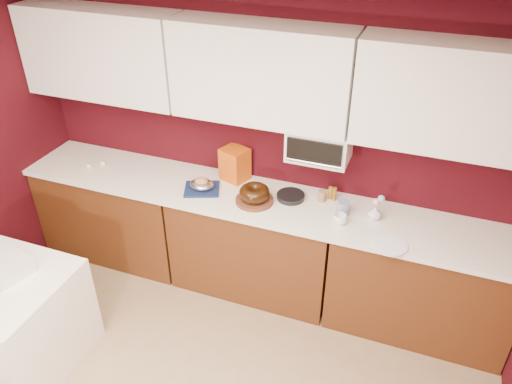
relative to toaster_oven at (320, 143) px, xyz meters
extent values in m
cube|color=white|center=(-0.45, -2.10, 1.12)|extent=(4.00, 4.50, 0.02)
cube|color=#37070D|center=(-0.45, 0.15, -0.12)|extent=(4.00, 0.02, 2.50)
cube|color=#4E270F|center=(-1.78, -0.17, -0.95)|extent=(1.31, 0.58, 0.86)
cube|color=#4E270F|center=(-0.45, -0.17, -0.95)|extent=(1.31, 0.58, 0.86)
cube|color=#4E270F|center=(0.88, -0.17, -0.95)|extent=(1.31, 0.58, 0.86)
cube|color=white|center=(-0.45, -0.17, -0.49)|extent=(4.00, 0.62, 0.04)
cube|color=white|center=(-1.78, -0.02, 0.48)|extent=(1.31, 0.33, 0.70)
cube|color=white|center=(-0.45, -0.02, 0.48)|extent=(1.31, 0.33, 0.70)
cube|color=white|center=(0.88, -0.02, 0.48)|extent=(1.31, 0.33, 0.70)
cube|color=white|center=(0.00, 0.00, 0.00)|extent=(0.45, 0.30, 0.25)
cube|color=black|center=(0.00, -0.16, 0.00)|extent=(0.40, 0.02, 0.18)
cylinder|color=silver|center=(0.00, -0.18, -0.07)|extent=(0.42, 0.02, 0.02)
cube|color=white|center=(-1.85, -1.50, -1.00)|extent=(1.00, 0.80, 0.75)
cylinder|color=#5C2E1B|center=(-0.43, -0.22, -0.46)|extent=(0.33, 0.33, 0.03)
torus|color=black|center=(-0.43, -0.22, -0.39)|extent=(0.30, 0.30, 0.10)
cube|color=#132048|center=(-0.88, -0.21, -0.46)|extent=(0.34, 0.32, 0.02)
ellipsoid|color=silver|center=(-0.88, -0.21, -0.42)|extent=(0.24, 0.23, 0.07)
ellipsoid|color=tan|center=(-0.88, -0.21, -0.40)|extent=(0.12, 0.11, 0.07)
cube|color=#A82D0B|center=(-0.70, 0.05, -0.34)|extent=(0.25, 0.24, 0.27)
cylinder|color=black|center=(-0.18, -0.08, -0.46)|extent=(0.26, 0.26, 0.04)
imported|color=white|center=(0.25, -0.28, -0.43)|extent=(0.11, 0.11, 0.09)
cylinder|color=navy|center=(0.25, -0.15, -0.42)|extent=(0.12, 0.12, 0.11)
imported|color=silver|center=(0.47, -0.13, -0.41)|extent=(0.08, 0.08, 0.12)
sphere|color=pink|center=(0.47, -0.13, -0.33)|extent=(0.05, 0.05, 0.05)
sphere|color=#80B2CC|center=(0.50, -0.11, -0.30)|extent=(0.05, 0.05, 0.05)
cylinder|color=white|center=(0.63, -0.41, -0.47)|extent=(0.25, 0.25, 0.01)
cylinder|color=#856018|center=(0.11, 0.03, -0.42)|extent=(0.04, 0.04, 0.10)
cylinder|color=olive|center=(0.06, -0.03, -0.43)|extent=(0.07, 0.07, 0.09)
ellipsoid|color=silver|center=(-1.94, -0.24, -0.45)|extent=(0.06, 0.05, 0.04)
ellipsoid|color=white|center=(-1.86, -0.15, -0.46)|extent=(0.05, 0.04, 0.04)
cube|color=silver|center=(-1.78, -1.41, -0.57)|extent=(0.37, 0.33, 0.11)
cylinder|color=brown|center=(0.14, 0.02, -0.42)|extent=(0.04, 0.04, 0.11)
camera|label=1|loc=(0.71, -3.22, 1.66)|focal=35.00mm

